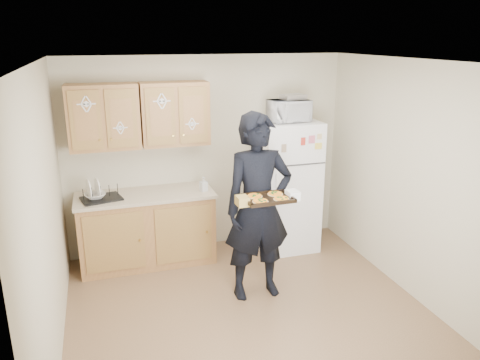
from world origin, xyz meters
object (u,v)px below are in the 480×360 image
Objects in this scene: microwave at (289,111)px; dish_rack at (101,192)px; baking_tray at (268,199)px; person at (258,208)px; refrigerator at (285,185)px.

microwave is 1.09× the size of dish_rack.
baking_tray is 2.07m from dish_rack.
baking_tray is 0.97× the size of microwave.
person reaches higher than microwave.
dish_rack is at bearing 144.63° from person.
microwave is at bearing 52.03° from person.
person is (-0.74, -1.05, 0.15)m from refrigerator.
baking_tray is at bearing -93.14° from person.
refrigerator is 0.85× the size of person.
person is 1.50m from microwave.
refrigerator is 3.88× the size of dish_rack.
dish_rack is at bearing -179.88° from refrigerator.
microwave reaches higher than baking_tray.
microwave is (-0.01, -0.05, 0.98)m from refrigerator.
microwave reaches higher than dish_rack.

